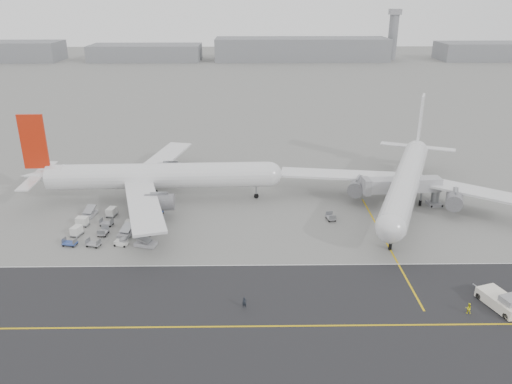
{
  "coord_description": "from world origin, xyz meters",
  "views": [
    {
      "loc": [
        6.04,
        -72.07,
        40.6
      ],
      "look_at": [
        7.26,
        12.0,
        7.0
      ],
      "focal_mm": 35.0,
      "sensor_mm": 36.0,
      "label": 1
    }
  ],
  "objects_px": {
    "airliner_a": "(153,176)",
    "jet_bridge": "(403,186)",
    "control_tower": "(393,33)",
    "airliner_b": "(407,180)",
    "ground_crew_a": "(244,303)",
    "pushback_tug": "(502,301)",
    "ground_crew_b": "(468,308)"
  },
  "relations": [
    {
      "from": "airliner_a",
      "to": "jet_bridge",
      "type": "bearing_deg",
      "value": -96.61
    },
    {
      "from": "airliner_a",
      "to": "ground_crew_a",
      "type": "bearing_deg",
      "value": -155.68
    },
    {
      "from": "control_tower",
      "to": "ground_crew_b",
      "type": "bearing_deg",
      "value": -102.9
    },
    {
      "from": "airliner_b",
      "to": "ground_crew_b",
      "type": "height_order",
      "value": "airliner_b"
    },
    {
      "from": "airliner_a",
      "to": "jet_bridge",
      "type": "height_order",
      "value": "airliner_a"
    },
    {
      "from": "pushback_tug",
      "to": "ground_crew_a",
      "type": "distance_m",
      "value": 35.6
    },
    {
      "from": "jet_bridge",
      "to": "ground_crew_b",
      "type": "distance_m",
      "value": 36.76
    },
    {
      "from": "control_tower",
      "to": "airliner_b",
      "type": "bearing_deg",
      "value": -104.31
    },
    {
      "from": "airliner_a",
      "to": "airliner_b",
      "type": "height_order",
      "value": "airliner_a"
    },
    {
      "from": "airliner_b",
      "to": "ground_crew_a",
      "type": "xyz_separation_m",
      "value": [
        -32.84,
        -36.33,
        -4.49
      ]
    },
    {
      "from": "control_tower",
      "to": "ground_crew_b",
      "type": "xyz_separation_m",
      "value": [
        -64.24,
        -280.48,
        -15.46
      ]
    },
    {
      "from": "airliner_b",
      "to": "pushback_tug",
      "type": "relative_size",
      "value": 5.81
    },
    {
      "from": "control_tower",
      "to": "jet_bridge",
      "type": "height_order",
      "value": "control_tower"
    },
    {
      "from": "control_tower",
      "to": "ground_crew_b",
      "type": "distance_m",
      "value": 288.16
    },
    {
      "from": "airliner_b",
      "to": "ground_crew_a",
      "type": "height_order",
      "value": "airliner_b"
    },
    {
      "from": "ground_crew_a",
      "to": "ground_crew_b",
      "type": "xyz_separation_m",
      "value": [
        30.48,
        -1.67,
        -0.05
      ]
    },
    {
      "from": "pushback_tug",
      "to": "control_tower",
      "type": "bearing_deg",
      "value": 59.85
    },
    {
      "from": "control_tower",
      "to": "jet_bridge",
      "type": "distance_m",
      "value": 252.2
    },
    {
      "from": "airliner_a",
      "to": "pushback_tug",
      "type": "relative_size",
      "value": 6.16
    },
    {
      "from": "jet_bridge",
      "to": "airliner_a",
      "type": "bearing_deg",
      "value": 170.43
    },
    {
      "from": "jet_bridge",
      "to": "ground_crew_a",
      "type": "bearing_deg",
      "value": -137.02
    },
    {
      "from": "control_tower",
      "to": "ground_crew_a",
      "type": "distance_m",
      "value": 294.87
    },
    {
      "from": "ground_crew_b",
      "to": "jet_bridge",
      "type": "bearing_deg",
      "value": -76.87
    },
    {
      "from": "airliner_b",
      "to": "pushback_tug",
      "type": "distance_m",
      "value": 37.15
    },
    {
      "from": "pushback_tug",
      "to": "jet_bridge",
      "type": "relative_size",
      "value": 0.52
    },
    {
      "from": "ground_crew_a",
      "to": "ground_crew_b",
      "type": "distance_m",
      "value": 30.52
    },
    {
      "from": "airliner_b",
      "to": "ground_crew_a",
      "type": "bearing_deg",
      "value": -109.63
    },
    {
      "from": "pushback_tug",
      "to": "ground_crew_b",
      "type": "xyz_separation_m",
      "value": [
        -5.12,
        -1.2,
        -0.23
      ]
    },
    {
      "from": "airliner_a",
      "to": "ground_crew_b",
      "type": "height_order",
      "value": "airliner_a"
    },
    {
      "from": "control_tower",
      "to": "ground_crew_b",
      "type": "relative_size",
      "value": 19.72
    },
    {
      "from": "control_tower",
      "to": "airliner_a",
      "type": "xyz_separation_m",
      "value": [
        -113.91,
        -239.61,
        -10.9
      ]
    },
    {
      "from": "airliner_a",
      "to": "pushback_tug",
      "type": "distance_m",
      "value": 67.79
    }
  ]
}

